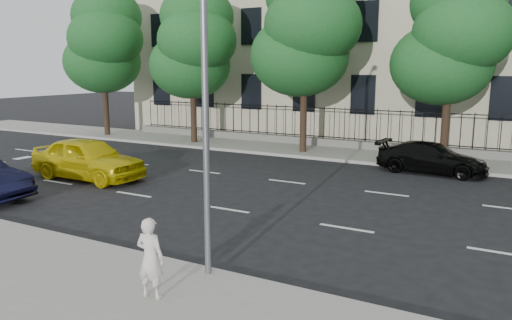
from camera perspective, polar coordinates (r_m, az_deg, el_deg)
The scene contains 14 objects.
ground at distance 14.28m, azimuth -8.61°, elevation -8.07°, with size 120.00×120.00×0.00m, color black.
near_sidewalk at distance 11.56m, azimuth -21.00°, elevation -12.88°, with size 60.00×4.00×0.15m, color gray.
far_sidewalk at distance 26.44m, azimuth 10.03°, elevation 0.71°, with size 60.00×4.00×0.15m, color gray.
lane_markings at distance 18.12m, azimuth 0.52°, elevation -3.90°, with size 49.60×4.62×0.01m, color silver, non-canonical shape.
crosswalk at distance 27.41m, azimuth -26.40°, elevation -0.04°, with size 0.50×12.10×0.01m, color silver, non-canonical shape.
iron_fence at distance 27.95m, azimuth 11.20°, elevation 2.39°, with size 30.00×0.50×2.20m.
street_light at distance 10.67m, azimuth -4.29°, elevation 13.83°, with size 0.25×3.32×8.05m.
tree_a at distance 34.20m, azimuth -16.91°, elevation 12.81°, with size 5.71×5.31×9.39m.
tree_b at distance 29.64m, azimuth -7.08°, elevation 13.04°, with size 5.53×5.12×8.97m.
tree_c at distance 26.23m, azimuth 5.83°, elevation 14.63°, with size 5.89×5.50×9.80m.
tree_d at distance 24.33m, azimuth 21.58°, elevation 12.93°, with size 5.34×4.94×8.84m.
yellow_taxi at distance 21.47m, azimuth -18.67°, elevation 0.17°, with size 2.03×5.05×1.72m, color #D7BF0B.
black_sedan at distance 22.82m, azimuth 19.43°, elevation 0.23°, with size 1.88×4.62×1.34m, color black.
woman_near at distance 9.91m, azimuth -11.98°, elevation -10.89°, with size 0.58×0.38×1.60m, color silver.
Camera 1 is at (8.28, -10.71, 4.54)m, focal length 35.00 mm.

